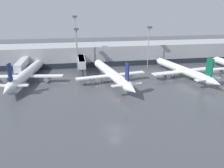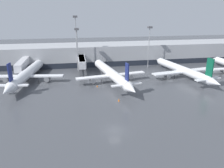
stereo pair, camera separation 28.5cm
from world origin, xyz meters
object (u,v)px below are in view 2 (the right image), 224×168
object	(u,v)px
parked_jet_1	(112,74)
apron_light_mast_2	(77,37)
traffic_cone_1	(127,80)
apron_light_mast_4	(76,29)
parked_jet_4	(27,74)
parked_jet_0	(183,70)
traffic_cone_3	(97,86)
apron_light_mast_3	(149,35)
traffic_cone_2	(119,100)

from	to	relation	value
parked_jet_1	apron_light_mast_2	size ratio (longest dim) A/B	2.22
traffic_cone_1	apron_light_mast_2	size ratio (longest dim) A/B	0.04
apron_light_mast_4	traffic_cone_1	bearing A→B (deg)	-45.61
parked_jet_4	traffic_cone_1	xyz separation A→B (m)	(35.44, -4.44, -2.53)
parked_jet_4	traffic_cone_1	size ratio (longest dim) A/B	57.62
parked_jet_0	traffic_cone_3	bearing A→B (deg)	89.15
traffic_cone_3	apron_light_mast_3	xyz separation A→B (m)	(25.10, 22.03, 13.79)
apron_light_mast_3	parked_jet_0	bearing A→B (deg)	-63.49
traffic_cone_3	apron_light_mast_2	xyz separation A→B (m)	(-5.55, 20.62, 13.68)
parked_jet_0	apron_light_mast_3	bearing A→B (deg)	16.22
apron_light_mast_4	apron_light_mast_3	bearing A→B (deg)	-0.83
parked_jet_0	traffic_cone_3	size ratio (longest dim) A/B	67.24
traffic_cone_3	parked_jet_1	bearing A→B (deg)	35.00
traffic_cone_2	apron_light_mast_3	distance (m)	42.79
parked_jet_1	traffic_cone_3	size ratio (longest dim) A/B	70.21
traffic_cone_1	apron_light_mast_3	xyz separation A→B (m)	(13.66, 17.24, 13.74)
traffic_cone_3	apron_light_mast_4	distance (m)	28.68
traffic_cone_2	apron_light_mast_4	size ratio (longest dim) A/B	0.04
traffic_cone_1	traffic_cone_3	distance (m)	12.41
parked_jet_1	traffic_cone_2	distance (m)	17.14
traffic_cone_1	traffic_cone_3	size ratio (longest dim) A/B	1.19
apron_light_mast_2	apron_light_mast_4	xyz separation A→B (m)	(-0.31, 1.86, 3.14)
parked_jet_1	apron_light_mast_2	world-z (taller)	apron_light_mast_2
parked_jet_0	traffic_cone_2	world-z (taller)	parked_jet_0
traffic_cone_3	apron_light_mast_3	distance (m)	36.14
traffic_cone_3	apron_light_mast_2	bearing A→B (deg)	105.08
parked_jet_1	traffic_cone_1	size ratio (longest dim) A/B	58.97
traffic_cone_2	parked_jet_1	bearing A→B (deg)	87.36
parked_jet_1	apron_light_mast_3	bearing A→B (deg)	-57.10
parked_jet_0	apron_light_mast_4	bearing A→B (deg)	56.34
traffic_cone_1	apron_light_mast_4	bearing A→B (deg)	134.39
parked_jet_1	traffic_cone_3	bearing A→B (deg)	115.05
traffic_cone_2	apron_light_mast_3	world-z (taller)	apron_light_mast_3
traffic_cone_1	traffic_cone_2	xyz separation A→B (m)	(-6.70, -17.82, 0.06)
parked_jet_4	apron_light_mast_2	world-z (taller)	apron_light_mast_2
apron_light_mast_2	parked_jet_4	bearing A→B (deg)	-148.31
traffic_cone_2	apron_light_mast_2	world-z (taller)	apron_light_mast_2
parked_jet_1	traffic_cone_1	bearing A→B (deg)	-91.07
parked_jet_0	traffic_cone_1	size ratio (longest dim) A/B	56.47
parked_jet_0	traffic_cone_2	size ratio (longest dim) A/B	47.94
traffic_cone_2	parked_jet_4	bearing A→B (deg)	142.24
apron_light_mast_2	apron_light_mast_4	distance (m)	3.67
apron_light_mast_3	apron_light_mast_4	xyz separation A→B (m)	(-30.97, 0.45, 3.03)
apron_light_mast_3	traffic_cone_2	bearing A→B (deg)	-120.14
parked_jet_0	parked_jet_4	world-z (taller)	parked_jet_4
apron_light_mast_3	apron_light_mast_4	distance (m)	31.12
parked_jet_4	apron_light_mast_2	distance (m)	24.35
apron_light_mast_4	parked_jet_4	bearing A→B (deg)	-143.84
traffic_cone_1	apron_light_mast_2	xyz separation A→B (m)	(-17.00, 15.82, 13.63)
parked_jet_0	apron_light_mast_3	size ratio (longest dim) A/B	2.10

